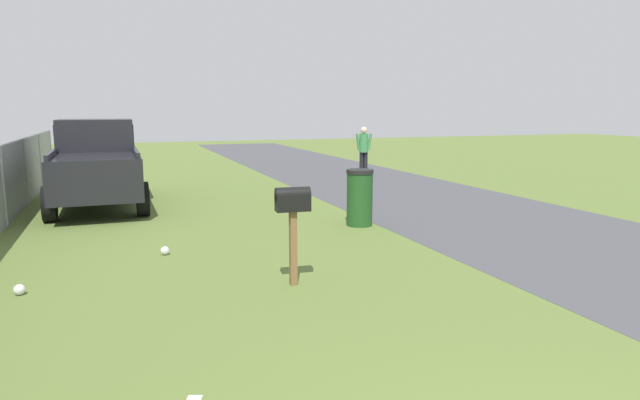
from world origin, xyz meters
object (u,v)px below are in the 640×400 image
(pickup_truck, at_px, (97,161))
(trash_bin, at_px, (360,197))
(pedestrian, at_px, (364,148))
(mailbox, at_px, (293,208))

(pickup_truck, distance_m, trash_bin, 6.69)
(pickup_truck, relative_size, trash_bin, 4.39)
(pedestrian, bearing_deg, pickup_truck, -51.65)
(mailbox, xyz_separation_m, trash_bin, (3.22, -2.41, -0.48))
(pickup_truck, relative_size, pedestrian, 2.88)
(mailbox, relative_size, pedestrian, 0.77)
(mailbox, relative_size, pickup_truck, 0.27)
(pickup_truck, bearing_deg, pedestrian, -71.10)
(pickup_truck, bearing_deg, mailbox, -161.59)
(mailbox, xyz_separation_m, pickup_truck, (7.58, 2.64, 0.05))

